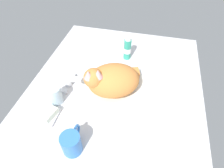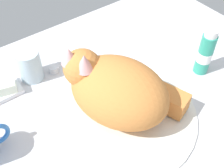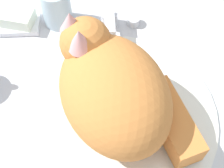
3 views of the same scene
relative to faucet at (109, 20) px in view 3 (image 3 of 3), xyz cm
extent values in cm
cube|color=silver|center=(0.00, -21.39, -3.84)|extent=(110.00, 82.50, 3.00)
cylinder|color=silver|center=(0.00, -21.39, -1.85)|extent=(37.53, 37.53, 0.99)
cylinder|color=silver|center=(0.00, 0.97, -0.52)|extent=(3.60, 3.60, 3.64)
cube|color=silver|center=(0.00, -2.58, 2.30)|extent=(2.00, 7.10, 2.00)
cylinder|color=silver|center=(-5.28, 0.97, -1.44)|extent=(2.80, 2.80, 1.80)
cylinder|color=silver|center=(5.28, 0.97, -1.44)|extent=(2.80, 2.80, 1.80)
ellipsoid|color=#D17F3D|center=(0.00, -21.39, 5.77)|extent=(24.37, 27.71, 14.25)
sphere|color=#D17F3D|center=(-4.37, -13.83, 9.69)|extent=(11.17, 11.17, 8.60)
ellipsoid|color=white|center=(-3.74, -15.43, 7.55)|extent=(6.46, 6.94, 4.73)
cone|color=#DB9E9E|center=(-5.06, -16.18, 13.35)|extent=(5.03, 5.03, 3.87)
cone|color=#DB9E9E|center=(-6.48, -12.58, 13.35)|extent=(5.03, 5.03, 3.87)
cube|color=#D17F3D|center=(9.48, -24.44, 1.11)|extent=(9.36, 15.56, 4.93)
ellipsoid|color=white|center=(6.06, -14.65, 0.86)|extent=(5.41, 6.53, 4.43)
cylinder|color=silver|center=(-11.00, 2.42, 1.98)|extent=(6.18, 6.18, 8.64)
cube|color=white|center=(-19.64, 1.54, -1.74)|extent=(9.00, 6.40, 1.20)
cube|color=silver|center=(-19.64, 1.54, 0.21)|extent=(8.10, 6.48, 2.70)
camera|label=1|loc=(-57.40, -34.25, 64.64)|focal=30.22mm
camera|label=2|loc=(-25.95, -53.74, 52.04)|focal=45.26mm
camera|label=3|loc=(-1.64, -47.69, 50.77)|focal=51.85mm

